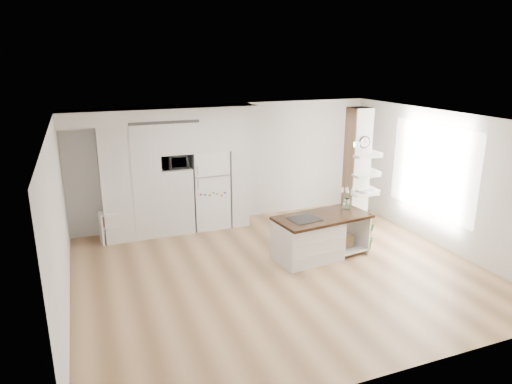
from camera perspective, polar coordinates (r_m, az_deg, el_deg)
floor at (r=8.28m, az=2.98°, el=-9.88°), size 7.00×6.00×0.01m
room at (r=7.64m, az=3.19°, el=2.68°), size 7.04×6.04×2.72m
cabinet_wall at (r=9.81m, az=-11.16°, el=3.39°), size 4.00×0.71×2.70m
refrigerator at (r=10.17m, az=-5.86°, el=0.41°), size 0.78×0.69×1.75m
column at (r=9.87m, az=13.07°, el=2.43°), size 0.69×0.90×2.70m
window at (r=9.88m, az=21.14°, el=2.64°), size 0.00×2.40×2.40m
pendant_light at (r=8.54m, az=13.29°, el=5.55°), size 0.12×0.12×0.10m
kitchen_island at (r=8.69m, az=7.14°, el=-5.57°), size 1.90×1.07×1.39m
bookshelf at (r=9.87m, az=-17.10°, el=-4.33°), size 0.60×0.40×0.66m
floor_plant_a at (r=9.36m, az=13.83°, el=-5.40°), size 0.36×0.33×0.52m
floor_plant_b at (r=11.13m, az=13.14°, el=-1.95°), size 0.28×0.28×0.48m
microwave at (r=9.78m, az=-10.13°, el=3.79°), size 0.54×0.37×0.30m
shelf_plant at (r=10.11m, az=13.78°, el=3.72°), size 0.27×0.23×0.30m
decor_bowl at (r=9.73m, az=13.31°, el=0.08°), size 0.22×0.22×0.05m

